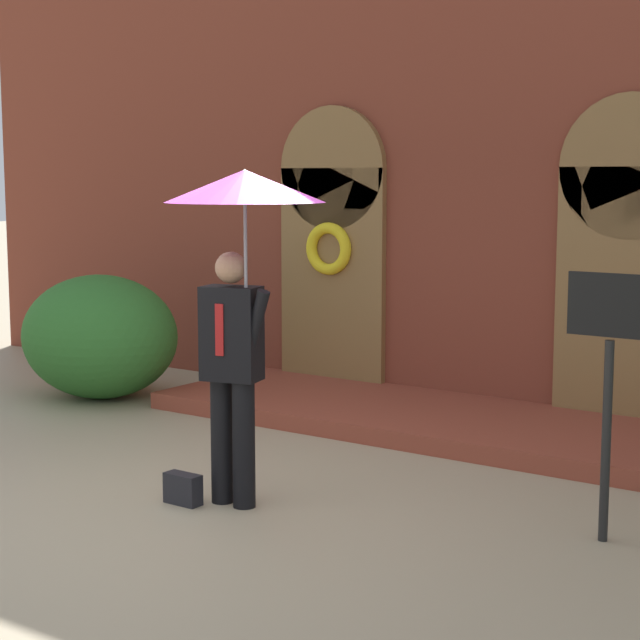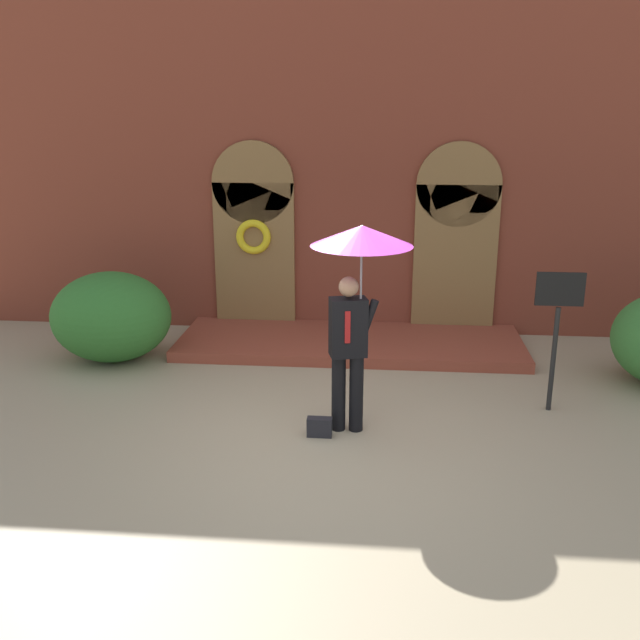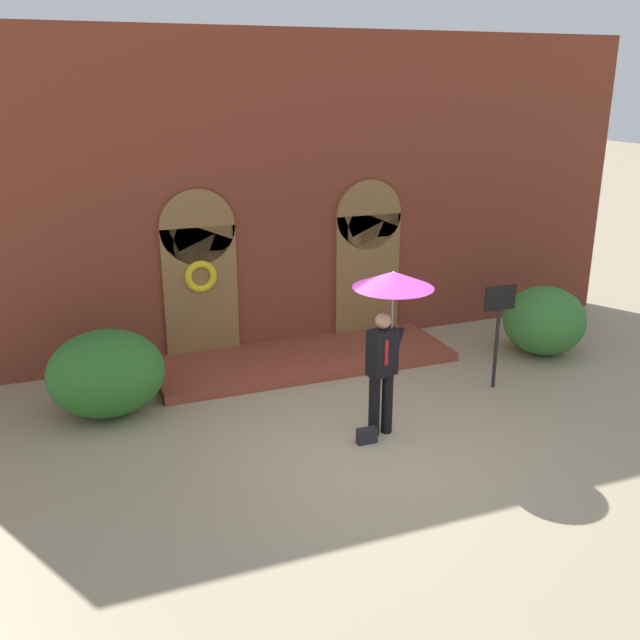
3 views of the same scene
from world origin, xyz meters
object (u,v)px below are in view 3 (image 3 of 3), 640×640
(sign_post, at_px, (498,320))
(shrub_right, at_px, (544,321))
(person_with_umbrella, at_px, (390,304))
(shrub_left, at_px, (106,373))
(handbag, at_px, (367,436))

(sign_post, bearing_deg, shrub_right, 29.99)
(person_with_umbrella, relative_size, shrub_left, 1.37)
(person_with_umbrella, relative_size, sign_post, 1.37)
(shrub_right, bearing_deg, person_with_umbrella, -156.37)
(person_with_umbrella, relative_size, handbag, 8.44)
(handbag, distance_m, sign_post, 3.08)
(shrub_left, bearing_deg, sign_post, -12.09)
(shrub_right, bearing_deg, handbag, -156.09)
(sign_post, xyz_separation_m, shrub_right, (1.72, 0.99, -0.54))
(sign_post, bearing_deg, shrub_left, 167.91)
(person_with_umbrella, height_order, shrub_right, person_with_umbrella)
(handbag, relative_size, shrub_left, 0.16)
(sign_post, xyz_separation_m, shrub_left, (-5.94, 1.27, -0.51))
(shrub_left, bearing_deg, shrub_right, -2.09)
(person_with_umbrella, xyz_separation_m, sign_post, (2.33, 0.78, -0.75))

